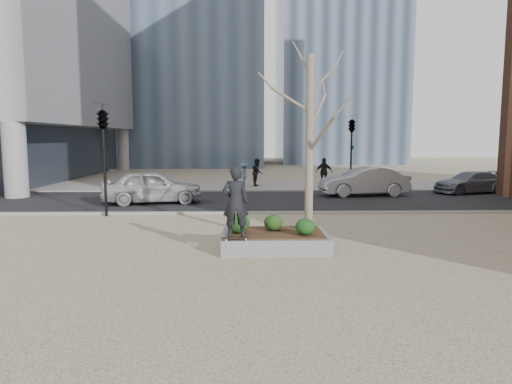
{
  "coord_description": "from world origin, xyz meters",
  "views": [
    {
      "loc": [
        0.19,
        -12.78,
        3.16
      ],
      "look_at": [
        0.5,
        2.0,
        1.4
      ],
      "focal_mm": 32.0,
      "sensor_mm": 36.0,
      "label": 1
    }
  ],
  "objects_px": {
    "planter": "(275,241)",
    "skateboarder": "(236,202)",
    "police_car": "(152,187)",
    "skateboard": "(236,239)"
  },
  "relations": [
    {
      "from": "police_car",
      "to": "skateboarder",
      "type": "bearing_deg",
      "value": -167.65
    },
    {
      "from": "skateboard",
      "to": "skateboarder",
      "type": "bearing_deg",
      "value": 171.07
    },
    {
      "from": "planter",
      "to": "police_car",
      "type": "relative_size",
      "value": 0.64
    },
    {
      "from": "planter",
      "to": "skateboarder",
      "type": "relative_size",
      "value": 1.58
    },
    {
      "from": "skateboarder",
      "to": "police_car",
      "type": "bearing_deg",
      "value": -69.69
    },
    {
      "from": "police_car",
      "to": "skateboard",
      "type": "bearing_deg",
      "value": -167.65
    },
    {
      "from": "skateboarder",
      "to": "skateboard",
      "type": "bearing_deg",
      "value": 177.3
    },
    {
      "from": "police_car",
      "to": "planter",
      "type": "bearing_deg",
      "value": -160.27
    },
    {
      "from": "planter",
      "to": "skateboarder",
      "type": "height_order",
      "value": "skateboarder"
    },
    {
      "from": "planter",
      "to": "police_car",
      "type": "xyz_separation_m",
      "value": [
        -5.35,
        9.12,
        0.6
      ]
    }
  ]
}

